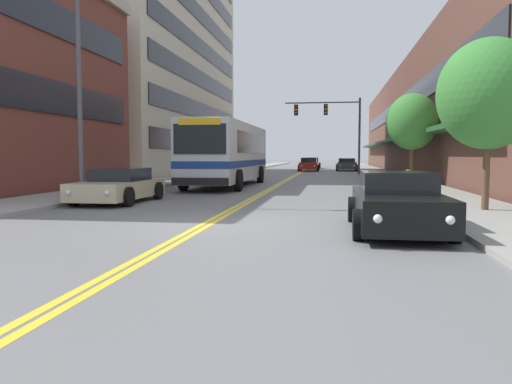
{
  "coord_description": "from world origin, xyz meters",
  "views": [
    {
      "loc": [
        2.94,
        -11.48,
        1.64
      ],
      "look_at": [
        -1.28,
        16.15,
        -0.43
      ],
      "focal_mm": 35.0,
      "sensor_mm": 36.0,
      "label": 1
    }
  ],
  "objects": [
    {
      "name": "office_tower_left",
      "position": [
        -14.71,
        32.64,
        12.6
      ],
      "size": [
        12.08,
        29.09,
        25.2
      ],
      "color": "beige",
      "rests_on": "ground_plane"
    },
    {
      "name": "car_beige_parked_left_near",
      "position": [
        -4.38,
        4.9,
        0.56
      ],
      "size": [
        2.07,
        4.57,
        1.18
      ],
      "color": "#BCAD89",
      "rests_on": "ground_plane"
    },
    {
      "name": "ground_plane",
      "position": [
        0.0,
        37.0,
        0.0
      ],
      "size": [
        240.0,
        240.0,
        0.0
      ],
      "primitive_type": "plane",
      "color": "slate"
    },
    {
      "name": "traffic_signal_mast",
      "position": [
        3.02,
        31.77,
        4.61
      ],
      "size": [
        6.41,
        0.38,
        6.45
      ],
      "color": "#47474C",
      "rests_on": "ground_plane"
    },
    {
      "name": "fire_hydrant",
      "position": [
        5.95,
        9.22,
        0.59
      ],
      "size": [
        0.35,
        0.27,
        0.93
      ],
      "color": "yellow",
      "rests_on": "sidewalk_right"
    },
    {
      "name": "car_red_moving_lead",
      "position": [
        0.58,
        40.18,
        0.64
      ],
      "size": [
        2.09,
        4.59,
        1.37
      ],
      "color": "maroon",
      "rests_on": "ground_plane"
    },
    {
      "name": "car_silver_parked_left_far",
      "position": [
        -4.28,
        24.96,
        0.57
      ],
      "size": [
        2.16,
        4.77,
        1.19
      ],
      "color": "#B7B7BC",
      "rests_on": "ground_plane"
    },
    {
      "name": "sidewalk_right",
      "position": [
        6.99,
        37.0,
        0.06
      ],
      "size": [
        2.98,
        106.0,
        0.12
      ],
      "color": "gray",
      "rests_on": "ground_plane"
    },
    {
      "name": "car_black_parked_right_foreground",
      "position": [
        4.34,
        -0.38,
        0.6
      ],
      "size": [
        1.99,
        4.6,
        1.28
      ],
      "color": "black",
      "rests_on": "ground_plane"
    },
    {
      "name": "centre_line",
      "position": [
        0.0,
        37.0,
        0.0
      ],
      "size": [
        0.34,
        106.0,
        0.01
      ],
      "color": "yellow",
      "rests_on": "ground_plane"
    },
    {
      "name": "street_tree_right_mid",
      "position": [
        7.17,
        16.38,
        3.41
      ],
      "size": [
        2.74,
        2.74,
        4.81
      ],
      "color": "brown",
      "rests_on": "sidewalk_right"
    },
    {
      "name": "car_slate_blue_parked_left_mid",
      "position": [
        -4.3,
        33.09,
        0.62
      ],
      "size": [
        2.11,
        4.13,
        1.31
      ],
      "color": "#475675",
      "rests_on": "ground_plane"
    },
    {
      "name": "car_dark_grey_parked_right_mid",
      "position": [
        4.45,
        41.66,
        0.63
      ],
      "size": [
        2.19,
        4.65,
        1.3
      ],
      "color": "#38383D",
      "rests_on": "ground_plane"
    },
    {
      "name": "city_bus",
      "position": [
        -2.55,
        14.7,
        1.83
      ],
      "size": [
        2.87,
        11.56,
        3.24
      ],
      "color": "silver",
      "rests_on": "ground_plane"
    },
    {
      "name": "street_lamp_left_near",
      "position": [
        -4.93,
        4.01,
        4.4
      ],
      "size": [
        2.49,
        0.28,
        7.29
      ],
      "color": "#47474C",
      "rests_on": "ground_plane"
    },
    {
      "name": "sidewalk_left",
      "position": [
        -6.99,
        37.0,
        0.06
      ],
      "size": [
        2.98,
        106.0,
        0.12
      ],
      "color": "gray",
      "rests_on": "ground_plane"
    },
    {
      "name": "car_champagne_moving_second",
      "position": [
        0.51,
        50.3,
        0.62
      ],
      "size": [
        2.01,
        4.31,
        1.35
      ],
      "color": "beige",
      "rests_on": "ground_plane"
    },
    {
      "name": "street_tree_right_near",
      "position": [
        7.17,
        3.14,
        3.31
      ],
      "size": [
        2.76,
        2.76,
        4.71
      ],
      "color": "brown",
      "rests_on": "sidewalk_right"
    },
    {
      "name": "storefront_row_right",
      "position": [
        12.71,
        37.0,
        4.76
      ],
      "size": [
        9.1,
        68.0,
        9.54
      ],
      "color": "brown",
      "rests_on": "ground_plane"
    }
  ]
}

